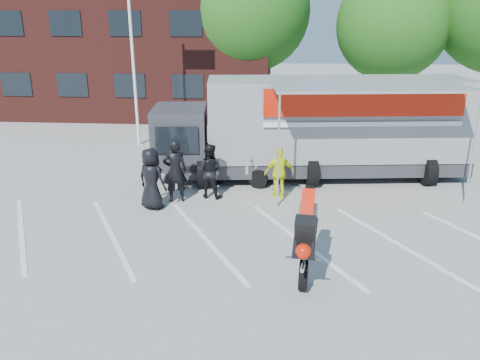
# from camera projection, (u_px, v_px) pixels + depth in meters

# --- Properties ---
(ground) EXTENTS (100.00, 100.00, 0.00)m
(ground) POSITION_uv_depth(u_px,v_px,m) (295.00, 261.00, 10.60)
(ground) COLOR #A0A09B
(ground) RESTS_ON ground
(parking_bay_lines) EXTENTS (18.09, 13.33, 0.01)m
(parking_bay_lines) POSITION_uv_depth(u_px,v_px,m) (293.00, 241.00, 11.54)
(parking_bay_lines) COLOR white
(parking_bay_lines) RESTS_ON ground
(office_building) EXTENTS (18.00, 8.00, 7.00)m
(office_building) POSITION_uv_depth(u_px,v_px,m) (115.00, 50.00, 27.18)
(office_building) COLOR #4E1D19
(office_building) RESTS_ON ground
(flagpole) EXTENTS (1.61, 0.12, 8.00)m
(flagpole) POSITION_uv_depth(u_px,v_px,m) (137.00, 23.00, 18.85)
(flagpole) COLOR white
(flagpole) RESTS_ON ground
(tree_left) EXTENTS (6.12, 6.12, 8.64)m
(tree_left) POSITION_uv_depth(u_px,v_px,m) (250.00, 12.00, 24.01)
(tree_left) COLOR #382314
(tree_left) RESTS_ON ground
(tree_mid) EXTENTS (5.44, 5.44, 7.68)m
(tree_mid) POSITION_uv_depth(u_px,v_px,m) (393.00, 25.00, 22.74)
(tree_mid) COLOR #382314
(tree_mid) RESTS_ON ground
(transporter_truck) EXTENTS (11.08, 6.27, 3.36)m
(transporter_truck) POSITION_uv_depth(u_px,v_px,m) (319.00, 176.00, 16.37)
(transporter_truck) COLOR gray
(transporter_truck) RESTS_ON ground
(parked_motorcycle) EXTENTS (2.20, 1.16, 1.10)m
(parked_motorcycle) POSITION_uv_depth(u_px,v_px,m) (237.00, 186.00, 15.42)
(parked_motorcycle) COLOR #BBBBC0
(parked_motorcycle) RESTS_ON ground
(stunt_bike_rider) EXTENTS (1.08, 1.92, 2.16)m
(stunt_bike_rider) POSITION_uv_depth(u_px,v_px,m) (305.00, 272.00, 10.15)
(stunt_bike_rider) COLOR black
(stunt_bike_rider) RESTS_ON ground
(spectator_leather_a) EXTENTS (1.04, 0.88, 1.80)m
(spectator_leather_a) POSITION_uv_depth(u_px,v_px,m) (152.00, 179.00, 13.31)
(spectator_leather_a) COLOR black
(spectator_leather_a) RESTS_ON ground
(spectator_leather_b) EXTENTS (0.79, 0.63, 1.90)m
(spectator_leather_b) POSITION_uv_depth(u_px,v_px,m) (175.00, 171.00, 13.82)
(spectator_leather_b) COLOR black
(spectator_leather_b) RESTS_ON ground
(spectator_leather_c) EXTENTS (0.94, 0.80, 1.69)m
(spectator_leather_c) POSITION_uv_depth(u_px,v_px,m) (209.00, 171.00, 14.19)
(spectator_leather_c) COLOR black
(spectator_leather_c) RESTS_ON ground
(spectator_hivis) EXTENTS (0.99, 0.59, 1.59)m
(spectator_hivis) POSITION_uv_depth(u_px,v_px,m) (279.00, 173.00, 14.17)
(spectator_hivis) COLOR #F5FF0D
(spectator_hivis) RESTS_ON ground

